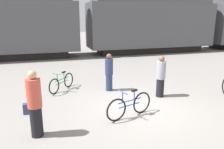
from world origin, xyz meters
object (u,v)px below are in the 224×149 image
at_px(bicycle_green, 62,83).
at_px(backpack, 28,109).
at_px(person_in_navy, 109,72).
at_px(person_in_red, 35,104).
at_px(person_in_grey, 161,77).
at_px(freight_train, 83,18).
at_px(bicycle_blue, 130,106).

xyz_separation_m(bicycle_green, backpack, (-1.25, -2.05, -0.18)).
xyz_separation_m(bicycle_green, person_in_navy, (1.94, -0.59, 0.45)).
relative_size(person_in_red, person_in_grey, 1.09).
xyz_separation_m(freight_train, bicycle_green, (-2.42, -8.60, -2.60)).
xyz_separation_m(freight_train, backpack, (-3.67, -10.65, -2.78)).
height_order(freight_train, backpack, freight_train).
relative_size(bicycle_green, person_in_grey, 0.80).
relative_size(person_in_red, backpack, 5.26).
distance_m(freight_train, bicycle_blue, 12.14).
xyz_separation_m(person_in_red, person_in_navy, (2.85, 3.01, -0.10)).
bearing_deg(bicycle_green, person_in_grey, -27.32).
bearing_deg(backpack, bicycle_blue, -21.14).
height_order(freight_train, person_in_red, freight_train).
relative_size(person_in_red, person_in_navy, 1.12).
distance_m(person_in_navy, backpack, 3.56).
relative_size(bicycle_blue, bicycle_green, 1.28).
relative_size(person_in_navy, person_in_grey, 0.97).
height_order(bicycle_green, person_in_grey, person_in_grey).
xyz_separation_m(freight_train, bicycle_blue, (-0.59, -11.85, -2.57)).
relative_size(bicycle_blue, person_in_grey, 1.02).
bearing_deg(person_in_navy, person_in_red, -0.42).
height_order(freight_train, person_in_grey, freight_train).
bearing_deg(person_in_navy, freight_train, -139.96).
bearing_deg(person_in_grey, backpack, 77.91).
bearing_deg(freight_train, backpack, -109.03).
distance_m(person_in_navy, person_in_grey, 2.15).
bearing_deg(freight_train, person_in_navy, -93.02).
bearing_deg(freight_train, bicycle_green, -105.74).
distance_m(freight_train, person_in_red, 12.82).
bearing_deg(backpack, freight_train, 70.97).
height_order(bicycle_green, person_in_navy, person_in_navy).
height_order(bicycle_green, backpack, bicycle_green).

